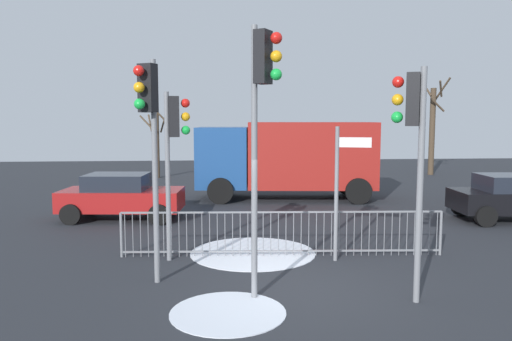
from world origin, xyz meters
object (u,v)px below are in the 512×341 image
at_px(traffic_light_foreground_left, 149,121).
at_px(car_red_mid, 121,196).
at_px(direction_sign_post, 339,186).
at_px(traffic_light_mid_right, 174,138).
at_px(delivery_truck, 288,156).
at_px(bare_tree_centre, 432,126).
at_px(traffic_light_foreground_right, 413,131).
at_px(bare_tree_left, 157,139).
at_px(traffic_light_rear_left, 262,101).

bearing_deg(traffic_light_foreground_left, car_red_mid, -43.38).
bearing_deg(direction_sign_post, traffic_light_mid_right, -166.64).
height_order(direction_sign_post, delivery_truck, delivery_truck).
relative_size(car_red_mid, delivery_truck, 0.54).
bearing_deg(bare_tree_centre, traffic_light_mid_right, -129.36).
distance_m(traffic_light_foreground_right, traffic_light_mid_right, 5.19).
height_order(traffic_light_foreground_right, delivery_truck, traffic_light_foreground_right).
height_order(traffic_light_foreground_left, direction_sign_post, traffic_light_foreground_left).
bearing_deg(bare_tree_left, delivery_truck, -51.85).
bearing_deg(bare_tree_centre, traffic_light_rear_left, -121.71).
relative_size(traffic_light_foreground_right, traffic_light_rear_left, 0.85).
relative_size(direction_sign_post, bare_tree_centre, 0.51).
bearing_deg(direction_sign_post, delivery_truck, 108.29).
bearing_deg(traffic_light_foreground_left, traffic_light_foreground_right, -164.35).
bearing_deg(traffic_light_foreground_left, delivery_truck, -81.35).
distance_m(direction_sign_post, bare_tree_centre, 19.55).
xyz_separation_m(delivery_truck, bare_tree_centre, (9.68, 8.08, 1.08)).
xyz_separation_m(direction_sign_post, delivery_truck, (0.15, 8.78, 0.03)).
relative_size(traffic_light_foreground_right, traffic_light_foreground_left, 0.94).
relative_size(traffic_light_rear_left, direction_sign_post, 1.58).
xyz_separation_m(traffic_light_foreground_left, traffic_light_rear_left, (2.04, -0.97, 0.34)).
bearing_deg(bare_tree_left, traffic_light_rear_left, -78.03).
xyz_separation_m(traffic_light_rear_left, bare_tree_left, (-3.98, 18.78, -1.38)).
height_order(traffic_light_rear_left, direction_sign_post, traffic_light_rear_left).
distance_m(traffic_light_foreground_left, car_red_mid, 7.12).
height_order(traffic_light_foreground_left, delivery_truck, traffic_light_foreground_left).
bearing_deg(bare_tree_left, bare_tree_centre, 1.15).
height_order(traffic_light_rear_left, bare_tree_left, traffic_light_rear_left).
distance_m(car_red_mid, delivery_truck, 7.02).
bearing_deg(delivery_truck, traffic_light_mid_right, 71.05).
height_order(traffic_light_foreground_left, car_red_mid, traffic_light_foreground_left).
distance_m(traffic_light_rear_left, bare_tree_centre, 22.46).
distance_m(traffic_light_foreground_right, car_red_mid, 10.28).
xyz_separation_m(traffic_light_rear_left, direction_sign_post, (1.97, 2.24, -1.80)).
bearing_deg(traffic_light_rear_left, traffic_light_mid_right, -114.68).
bearing_deg(traffic_light_mid_right, delivery_truck, 152.49).
bearing_deg(bare_tree_centre, traffic_light_foreground_left, -127.35).
bearing_deg(traffic_light_foreground_left, bare_tree_left, -52.66).
height_order(traffic_light_mid_right, bare_tree_centre, bare_tree_centre).
xyz_separation_m(traffic_light_rear_left, car_red_mid, (-3.83, 7.43, -2.75)).
distance_m(traffic_light_foreground_right, bare_tree_left, 20.20).
relative_size(traffic_light_mid_right, car_red_mid, 0.97).
height_order(traffic_light_rear_left, traffic_light_mid_right, traffic_light_rear_left).
relative_size(traffic_light_rear_left, bare_tree_left, 1.12).
distance_m(traffic_light_foreground_right, bare_tree_centre, 21.49).
bearing_deg(traffic_light_foreground_left, direction_sign_post, -131.28).
distance_m(direction_sign_post, car_red_mid, 7.84).
height_order(traffic_light_foreground_right, traffic_light_foreground_left, traffic_light_foreground_left).
relative_size(traffic_light_foreground_left, delivery_truck, 0.60).
height_order(delivery_truck, bare_tree_centre, bare_tree_centre).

